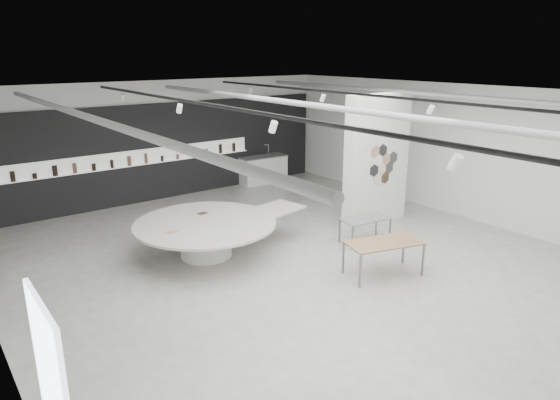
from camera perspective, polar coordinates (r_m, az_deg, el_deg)
room at (r=10.71m, az=2.07°, el=2.62°), size 12.02×14.02×3.82m
back_wall_display at (r=16.66m, az=-13.21°, el=5.39°), size 11.80×0.27×3.10m
partition_column at (r=13.91m, az=11.01°, el=4.44°), size 2.20×0.38×3.60m
display_island at (r=11.90m, az=-8.19°, el=-3.78°), size 4.64×3.86×0.85m
sample_table_wood at (r=10.94m, az=11.79°, el=-4.98°), size 1.78×1.23×0.76m
sample_table_stone at (r=12.73m, az=9.73°, el=-2.33°), size 1.32×0.81×0.63m
kitchen_counter at (r=18.32m, az=-1.92°, el=3.50°), size 1.80×0.79×1.39m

